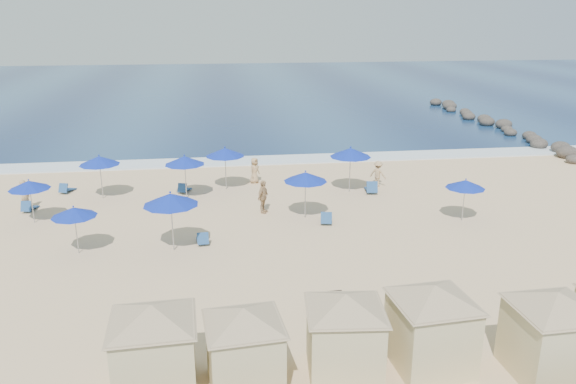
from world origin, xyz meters
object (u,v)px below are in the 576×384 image
object	(u,v)px
umbrella_6	(225,152)
beachgoer_0	(25,195)
cabana_0	(153,337)
umbrella_8	(351,152)
umbrella_2	(99,160)
cabana_2	(345,324)
umbrella_7	(305,177)
umbrella_3	(74,212)
umbrella_9	(465,184)
beachgoer_1	(263,197)
beachgoer_3	(254,170)
cabana_3	(432,315)
umbrella_4	(185,160)
rock_jetty	(493,123)
trash_bin	(334,305)
umbrella_1	(29,185)
cabana_4	(553,323)
umbrella_5	(171,199)
beachgoer_2	(378,174)
cabana_1	(244,337)

from	to	relation	value
umbrella_6	beachgoer_0	xyz separation A→B (m)	(-10.61, -2.21, -1.42)
cabana_0	umbrella_8	world-z (taller)	cabana_0
umbrella_2	umbrella_6	xyz separation A→B (m)	(6.92, 0.81, 0.05)
cabana_2	umbrella_7	distance (m)	12.91
umbrella_3	umbrella_9	size ratio (longest dim) A/B	0.99
beachgoer_1	umbrella_7	bearing A→B (deg)	-86.15
beachgoer_0	umbrella_3	bearing A→B (deg)	156.24
umbrella_2	beachgoer_3	xyz separation A→B (m)	(8.69, 1.82, -1.39)
cabana_3	umbrella_4	bearing A→B (deg)	114.49
rock_jetty	trash_bin	xyz separation A→B (m)	(-21.35, -30.71, -0.01)
beachgoer_1	rock_jetty	bearing A→B (deg)	-18.02
umbrella_4	rock_jetty	bearing A→B (deg)	32.46
cabana_0	cabana_3	xyz separation A→B (m)	(7.85, 0.12, -0.02)
umbrella_4	beachgoer_1	xyz separation A→B (m)	(4.05, -3.00, -1.31)
umbrella_1	beachgoer_1	distance (m)	11.46
cabana_4	umbrella_4	size ratio (longest dim) A/B	1.82
cabana_4	beachgoer_1	xyz separation A→B (m)	(-6.84, 14.72, -0.78)
beachgoer_0	beachgoer_3	distance (m)	12.79
rock_jetty	beachgoer_3	distance (m)	27.16
trash_bin	umbrella_4	xyz separation A→B (m)	(-5.52, 13.62, 1.83)
umbrella_6	beachgoer_1	bearing A→B (deg)	-67.91
cabana_4	umbrella_2	distance (m)	24.04
trash_bin	umbrella_1	xyz separation A→B (m)	(-12.88, 10.69, 1.60)
umbrella_9	umbrella_5	bearing A→B (deg)	-172.70
cabana_4	umbrella_9	bearing A→B (deg)	76.48
cabana_0	beachgoer_1	world-z (taller)	cabana_0
cabana_2	beachgoer_2	distance (m)	18.70
cabana_1	umbrella_3	xyz separation A→B (m)	(-6.61, 10.03, 0.36)
cabana_2	umbrella_5	distance (m)	11.02
umbrella_5	beachgoer_0	world-z (taller)	umbrella_5
beachgoer_0	umbrella_7	bearing A→B (deg)	-158.81
umbrella_9	beachgoer_1	world-z (taller)	umbrella_9
umbrella_2	umbrella_5	distance (m)	9.04
umbrella_3	umbrella_5	distance (m)	4.11
umbrella_1	beachgoer_0	xyz separation A→B (m)	(-1.00, 2.13, -1.14)
umbrella_6	beachgoer_0	distance (m)	10.93
umbrella_8	umbrella_9	bearing A→B (deg)	-50.33
cabana_0	umbrella_3	xyz separation A→B (m)	(-4.19, 9.90, 0.23)
cabana_4	umbrella_3	distance (m)	18.60
cabana_1	beachgoer_0	bearing A→B (deg)	123.03
umbrella_7	beachgoer_2	xyz separation A→B (m)	(5.19, 4.78, -1.39)
umbrella_1	umbrella_7	size ratio (longest dim) A/B	0.90
umbrella_5	umbrella_8	xyz separation A→B (m)	(9.64, 7.22, -0.01)
cabana_3	umbrella_1	size ratio (longest dim) A/B	2.02
cabana_3	cabana_4	size ratio (longest dim) A/B	1.00
cabana_2	umbrella_9	distance (m)	14.35
cabana_1	umbrella_7	distance (m)	13.65
umbrella_2	umbrella_5	xyz separation A→B (m)	(4.38, -7.90, 0.17)
umbrella_9	umbrella_7	bearing A→B (deg)	169.29
rock_jetty	umbrella_8	world-z (taller)	umbrella_8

